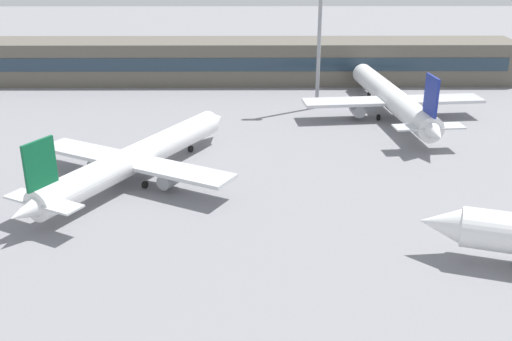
% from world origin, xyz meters
% --- Properties ---
extents(ground_plane, '(400.00, 400.00, 0.00)m').
position_xyz_m(ground_plane, '(0.00, 40.00, 0.00)').
color(ground_plane, gray).
extents(terminal_building, '(118.84, 12.13, 9.00)m').
position_xyz_m(terminal_building, '(0.00, 100.88, 4.50)').
color(terminal_building, '#5B564C').
rests_on(terminal_building, ground_plane).
extents(airplane_mid, '(28.05, 38.63, 10.50)m').
position_xyz_m(airplane_mid, '(-12.94, 44.54, 3.20)').
color(airplane_mid, white).
rests_on(airplane_mid, ground_plane).
extents(airplane_far, '(32.44, 46.32, 11.44)m').
position_xyz_m(airplane_far, '(27.18, 73.97, 3.49)').
color(airplane_far, white).
rests_on(airplane_far, ground_plane).
extents(floodlight_tower_west, '(3.20, 0.80, 30.98)m').
position_xyz_m(floodlight_tower_west, '(14.49, 79.32, 17.58)').
color(floodlight_tower_west, gray).
rests_on(floodlight_tower_west, ground_plane).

